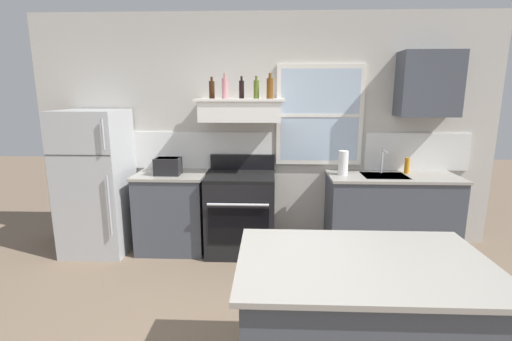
# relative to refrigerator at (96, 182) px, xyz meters

# --- Properties ---
(back_wall) EXTENTS (5.40, 0.11, 2.70)m
(back_wall) POSITION_rel_refrigerator_xyz_m (1.93, 0.39, 0.54)
(back_wall) COLOR beige
(back_wall) RESTS_ON ground_plane
(refrigerator) EXTENTS (0.70, 0.72, 1.62)m
(refrigerator) POSITION_rel_refrigerator_xyz_m (0.00, 0.00, 0.00)
(refrigerator) COLOR #B7BABC
(refrigerator) RESTS_ON ground_plane
(counter_left_of_stove) EXTENTS (0.79, 0.63, 0.91)m
(counter_left_of_stove) POSITION_rel_refrigerator_xyz_m (0.85, 0.06, -0.36)
(counter_left_of_stove) COLOR #474C56
(counter_left_of_stove) RESTS_ON ground_plane
(toaster) EXTENTS (0.30, 0.20, 0.19)m
(toaster) POSITION_rel_refrigerator_xyz_m (0.84, -0.01, 0.20)
(toaster) COLOR black
(toaster) RESTS_ON counter_left_of_stove
(stove_range) EXTENTS (0.76, 0.69, 1.09)m
(stove_range) POSITION_rel_refrigerator_xyz_m (1.65, 0.02, -0.35)
(stove_range) COLOR black
(stove_range) RESTS_ON ground_plane
(range_hood_shelf) EXTENTS (0.96, 0.52, 0.24)m
(range_hood_shelf) POSITION_rel_refrigerator_xyz_m (1.65, 0.12, 0.81)
(range_hood_shelf) COLOR white
(bottle_brown_stout) EXTENTS (0.06, 0.06, 0.24)m
(bottle_brown_stout) POSITION_rel_refrigerator_xyz_m (1.32, 0.17, 1.03)
(bottle_brown_stout) COLOR #381E0F
(bottle_brown_stout) RESTS_ON range_hood_shelf
(bottle_rose_pink) EXTENTS (0.07, 0.07, 0.27)m
(bottle_rose_pink) POSITION_rel_refrigerator_xyz_m (1.49, 0.07, 1.05)
(bottle_rose_pink) COLOR #C67F84
(bottle_rose_pink) RESTS_ON range_hood_shelf
(bottle_balsamic_dark) EXTENTS (0.06, 0.06, 0.24)m
(bottle_balsamic_dark) POSITION_rel_refrigerator_xyz_m (1.66, 0.18, 1.03)
(bottle_balsamic_dark) COLOR black
(bottle_balsamic_dark) RESTS_ON range_hood_shelf
(bottle_olive_oil_square) EXTENTS (0.06, 0.06, 0.24)m
(bottle_olive_oil_square) POSITION_rel_refrigerator_xyz_m (1.82, 0.10, 1.03)
(bottle_olive_oil_square) COLOR #4C601E
(bottle_olive_oil_square) RESTS_ON range_hood_shelf
(bottle_amber_wine) EXTENTS (0.07, 0.07, 0.27)m
(bottle_amber_wine) POSITION_rel_refrigerator_xyz_m (1.97, 0.06, 1.05)
(bottle_amber_wine) COLOR brown
(bottle_amber_wine) RESTS_ON range_hood_shelf
(counter_right_with_sink) EXTENTS (1.43, 0.63, 0.91)m
(counter_right_with_sink) POSITION_rel_refrigerator_xyz_m (3.35, 0.06, -0.35)
(counter_right_with_sink) COLOR #474C56
(counter_right_with_sink) RESTS_ON ground_plane
(sink_faucet) EXTENTS (0.03, 0.17, 0.28)m
(sink_faucet) POSITION_rel_refrigerator_xyz_m (3.25, 0.16, 0.27)
(sink_faucet) COLOR silver
(sink_faucet) RESTS_ON counter_right_with_sink
(paper_towel_roll) EXTENTS (0.11, 0.11, 0.27)m
(paper_towel_roll) POSITION_rel_refrigerator_xyz_m (2.79, 0.06, 0.23)
(paper_towel_roll) COLOR white
(paper_towel_roll) RESTS_ON counter_right_with_sink
(dish_soap_bottle) EXTENTS (0.06, 0.06, 0.18)m
(dish_soap_bottle) POSITION_rel_refrigerator_xyz_m (3.53, 0.16, 0.19)
(dish_soap_bottle) COLOR orange
(dish_soap_bottle) RESTS_ON counter_right_with_sink
(kitchen_island) EXTENTS (1.40, 0.90, 0.91)m
(kitchen_island) POSITION_rel_refrigerator_xyz_m (2.51, -2.09, -0.35)
(kitchen_island) COLOR #474C56
(kitchen_island) RESTS_ON ground_plane
(upper_cabinet_right) EXTENTS (0.64, 0.32, 0.70)m
(upper_cabinet_right) POSITION_rel_refrigerator_xyz_m (3.70, 0.20, 1.09)
(upper_cabinet_right) COLOR #474C56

